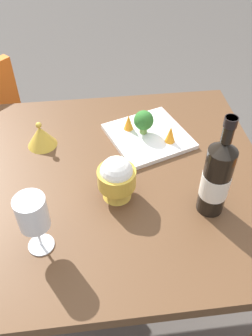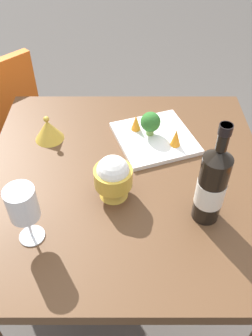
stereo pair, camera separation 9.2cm
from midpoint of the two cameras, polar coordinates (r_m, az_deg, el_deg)
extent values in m
plane|color=#4C4742|center=(1.70, 1.64, -18.89)|extent=(8.00, 8.00, 0.00)
cube|color=brown|center=(1.11, 2.37, -1.94)|extent=(0.89, 0.89, 0.04)
cylinder|color=brown|center=(1.68, -11.68, -1.14)|extent=(0.05, 0.05, 0.70)
cylinder|color=brown|center=(1.70, 14.69, -1.11)|extent=(0.05, 0.05, 0.70)
cylinder|color=black|center=(2.18, -17.10, 5.14)|extent=(0.03, 0.03, 0.43)
cylinder|color=black|center=(1.94, -11.80, 0.82)|extent=(0.03, 0.03, 0.43)
cylinder|color=black|center=(0.95, 16.28, -3.41)|extent=(0.07, 0.08, 0.21)
cone|color=black|center=(0.87, 17.86, 2.06)|extent=(0.07, 0.08, 0.03)
cylinder|color=black|center=(0.84, 18.59, 4.60)|extent=(0.03, 0.03, 0.07)
cylinder|color=black|center=(0.82, 18.95, 5.83)|extent=(0.03, 0.03, 0.02)
cylinder|color=silver|center=(0.96, 16.16, -3.84)|extent=(0.08, 0.08, 0.08)
cylinder|color=white|center=(0.97, -12.27, -10.80)|extent=(0.07, 0.07, 0.00)
cylinder|color=white|center=(0.94, -12.68, -9.22)|extent=(0.01, 0.01, 0.08)
cylinder|color=white|center=(0.87, -13.56, -5.76)|extent=(0.08, 0.08, 0.09)
cone|color=gold|center=(1.03, 0.55, -3.56)|extent=(0.08, 0.08, 0.04)
cylinder|color=gold|center=(0.99, 0.57, -1.61)|extent=(0.11, 0.11, 0.05)
sphere|color=white|center=(0.97, 0.58, -0.69)|extent=(0.09, 0.09, 0.09)
cone|color=gold|center=(1.23, -10.36, 5.98)|extent=(0.10, 0.10, 0.07)
sphere|color=gold|center=(1.20, -10.64, 7.69)|extent=(0.02, 0.02, 0.02)
cube|color=white|center=(1.23, 6.80, 4.75)|extent=(0.32, 0.32, 0.02)
cylinder|color=#729E4C|center=(1.22, 6.05, 5.94)|extent=(0.03, 0.03, 0.03)
sphere|color=#2D6B28|center=(1.20, 6.19, 7.35)|extent=(0.07, 0.07, 0.07)
cone|color=orange|center=(1.23, 3.76, 7.27)|extent=(0.03, 0.03, 0.06)
cone|color=orange|center=(1.18, 10.29, 4.78)|extent=(0.03, 0.03, 0.06)
camera|label=1|loc=(0.05, -87.55, 2.37)|focal=37.72mm
camera|label=2|loc=(0.05, 92.45, -2.37)|focal=37.72mm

